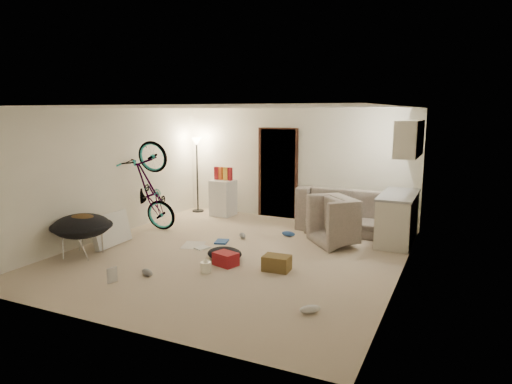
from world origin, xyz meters
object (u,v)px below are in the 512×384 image
at_px(drink_case_b, 226,259).
at_px(tv_box, 111,230).
at_px(armchair, 349,226).
at_px(sofa, 354,215).
at_px(saucer_chair, 82,231).
at_px(drink_case_a, 277,263).
at_px(kitchen_counter, 398,219).
at_px(bicycle, 151,207).
at_px(juicer, 206,266).
at_px(floor_lamp, 197,159).
at_px(mini_fridge, 223,198).

bearing_deg(drink_case_b, tv_box, -165.24).
xyz_separation_m(armchair, drink_case_b, (-1.48, -2.09, -0.22)).
relative_size(sofa, saucer_chair, 2.24).
bearing_deg(drink_case_a, sofa, 76.60).
bearing_deg(drink_case_b, drink_case_a, 25.39).
height_order(kitchen_counter, tv_box, kitchen_counter).
distance_m(armchair, bicycle, 4.02).
xyz_separation_m(kitchen_counter, tv_box, (-4.73, -2.49, -0.14)).
relative_size(armchair, drink_case_b, 2.78).
bearing_deg(armchair, tv_box, 75.42).
bearing_deg(bicycle, tv_box, 175.56).
distance_m(sofa, tv_box, 4.81).
xyz_separation_m(sofa, tv_box, (-3.81, -2.94, -0.04)).
bearing_deg(armchair, drink_case_a, 120.19).
height_order(drink_case_a, drink_case_b, drink_case_a).
height_order(kitchen_counter, juicer, kitchen_counter).
bearing_deg(saucer_chair, drink_case_a, 12.35).
relative_size(kitchen_counter, drink_case_a, 3.65).
relative_size(saucer_chair, drink_case_a, 2.48).
bearing_deg(saucer_chair, juicer, 4.35).
relative_size(bicycle, drink_case_a, 4.61).
bearing_deg(floor_lamp, sofa, -2.93).
xyz_separation_m(saucer_chair, juicer, (2.32, 0.18, -0.33)).
bearing_deg(juicer, drink_case_a, 29.58).
bearing_deg(bicycle, drink_case_a, -113.72).
bearing_deg(armchair, floor_lamp, 32.68).
bearing_deg(tv_box, drink_case_b, -4.34).
relative_size(kitchen_counter, juicer, 6.37).
xyz_separation_m(tv_box, drink_case_b, (2.44, -0.10, -0.19)).
distance_m(floor_lamp, mini_fridge, 1.18).
relative_size(sofa, armchair, 2.25).
bearing_deg(juicer, sofa, 66.74).
bearing_deg(drink_case_a, floor_lamp, 134.30).
height_order(sofa, drink_case_a, sofa).
distance_m(saucer_chair, drink_case_b, 2.54).
relative_size(bicycle, saucer_chair, 1.86).
bearing_deg(bicycle, juicer, -130.41).
bearing_deg(juicer, tv_box, 167.52).
xyz_separation_m(floor_lamp, mini_fridge, (0.77, -0.10, -0.89)).
distance_m(floor_lamp, juicer, 4.55).
relative_size(sofa, drink_case_b, 6.27).
distance_m(kitchen_counter, mini_fridge, 4.10).
xyz_separation_m(mini_fridge, drink_case_a, (2.61, -3.01, -0.30)).
relative_size(kitchen_counter, sofa, 0.66).
xyz_separation_m(floor_lamp, sofa, (3.91, -0.20, -0.97)).
relative_size(bicycle, tv_box, 2.12).
xyz_separation_m(kitchen_counter, juicer, (-2.41, -3.00, -0.34)).
bearing_deg(sofa, drink_case_a, 78.17).
distance_m(sofa, drink_case_b, 3.33).
height_order(kitchen_counter, drink_case_b, kitchen_counter).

